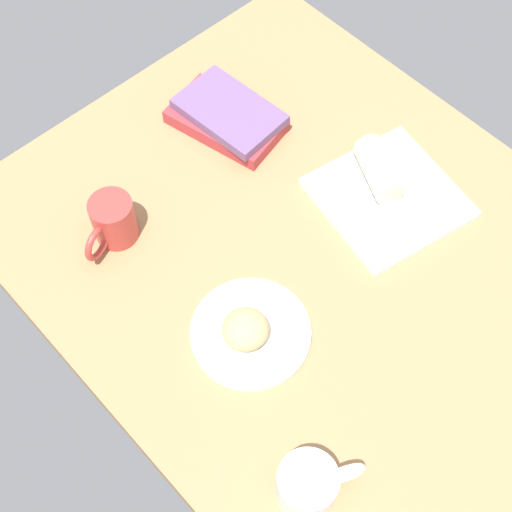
# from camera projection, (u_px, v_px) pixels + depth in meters

# --- Properties ---
(dining_table) EXTENTS (1.10, 0.90, 0.04)m
(dining_table) POSITION_uv_depth(u_px,v_px,m) (310.00, 254.00, 1.35)
(dining_table) COLOR #9E754C
(dining_table) RESTS_ON ground
(round_plate) EXTENTS (0.20, 0.20, 0.01)m
(round_plate) POSITION_uv_depth(u_px,v_px,m) (251.00, 333.00, 1.24)
(round_plate) COLOR white
(round_plate) RESTS_ON dining_table
(scone_pastry) EXTENTS (0.08, 0.09, 0.05)m
(scone_pastry) POSITION_uv_depth(u_px,v_px,m) (245.00, 329.00, 1.21)
(scone_pastry) COLOR tan
(scone_pastry) RESTS_ON round_plate
(square_plate) EXTENTS (0.28, 0.28, 0.02)m
(square_plate) POSITION_uv_depth(u_px,v_px,m) (388.00, 198.00, 1.38)
(square_plate) COLOR white
(square_plate) RESTS_ON dining_table
(sauce_cup) EXTENTS (0.05, 0.05, 0.03)m
(sauce_cup) POSITION_uv_depth(u_px,v_px,m) (406.00, 213.00, 1.34)
(sauce_cup) COLOR silver
(sauce_cup) RESTS_ON square_plate
(breakfast_wrap) EXTENTS (0.13, 0.10, 0.06)m
(breakfast_wrap) POSITION_uv_depth(u_px,v_px,m) (379.00, 169.00, 1.37)
(breakfast_wrap) COLOR beige
(breakfast_wrap) RESTS_ON square_plate
(book_stack) EXTENTS (0.24, 0.17, 0.05)m
(book_stack) POSITION_uv_depth(u_px,v_px,m) (227.00, 117.00, 1.46)
(book_stack) COLOR #A53338
(book_stack) RESTS_ON dining_table
(coffee_mug) EXTENTS (0.08, 0.12, 0.09)m
(coffee_mug) POSITION_uv_depth(u_px,v_px,m) (112.00, 221.00, 1.31)
(coffee_mug) COLOR #B23833
(coffee_mug) RESTS_ON dining_table
(second_mug) EXTENTS (0.09, 0.13, 0.09)m
(second_mug) POSITION_uv_depth(u_px,v_px,m) (309.00, 485.00, 1.08)
(second_mug) COLOR white
(second_mug) RESTS_ON dining_table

